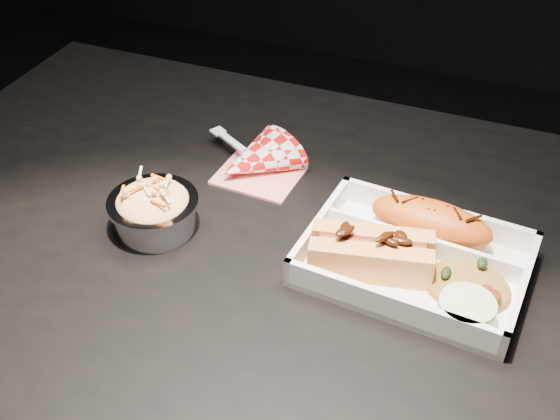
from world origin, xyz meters
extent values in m
cube|color=black|center=(0.00, 0.00, 0.73)|extent=(1.20, 0.80, 0.03)
cylinder|color=black|center=(-0.55, 0.35, 0.36)|extent=(0.05, 0.05, 0.72)
cube|color=silver|center=(0.13, 0.03, 0.75)|extent=(0.26, 0.20, 0.01)
cube|color=silver|center=(0.14, 0.11, 0.77)|extent=(0.25, 0.03, 0.04)
cube|color=silver|center=(0.13, -0.06, 0.77)|extent=(0.25, 0.03, 0.04)
cube|color=silver|center=(0.01, 0.04, 0.77)|extent=(0.02, 0.18, 0.04)
cube|color=silver|center=(0.25, 0.02, 0.77)|extent=(0.02, 0.18, 0.04)
cube|color=silver|center=(0.13, 0.05, 0.77)|extent=(0.23, 0.03, 0.03)
ellipsoid|color=#C45013|center=(0.14, 0.09, 0.78)|extent=(0.15, 0.07, 0.05)
cube|color=#E7984F|center=(0.09, -0.01, 0.78)|extent=(0.14, 0.05, 0.04)
cube|color=#E7984F|center=(0.08, 0.02, 0.78)|extent=(0.14, 0.05, 0.04)
cylinder|color=maroon|center=(0.09, 0.01, 0.79)|extent=(0.12, 0.05, 0.03)
ellipsoid|color=olive|center=(0.20, 0.01, 0.77)|extent=(0.10, 0.09, 0.03)
cylinder|color=beige|center=(0.20, -0.04, 0.77)|extent=(0.06, 0.06, 0.03)
cylinder|color=silver|center=(-0.19, -0.01, 0.77)|extent=(0.10, 0.10, 0.04)
cylinder|color=silver|center=(-0.19, -0.01, 0.79)|extent=(0.11, 0.11, 0.01)
ellipsoid|color=beige|center=(-0.19, -0.01, 0.79)|extent=(0.09, 0.09, 0.04)
cube|color=red|center=(-0.11, 0.13, 0.75)|extent=(0.11, 0.10, 0.00)
cone|color=red|center=(-0.12, 0.14, 0.77)|extent=(0.14, 0.15, 0.10)
cube|color=white|center=(-0.17, 0.17, 0.77)|extent=(0.06, 0.04, 0.00)
cube|color=white|center=(-0.20, 0.19, 0.77)|extent=(0.02, 0.02, 0.00)
camera|label=1|loc=(0.21, -0.58, 1.32)|focal=45.00mm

